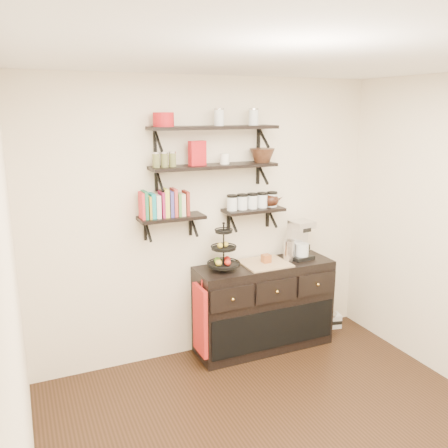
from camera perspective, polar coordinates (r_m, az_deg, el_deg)
ceiling at (r=2.96m, az=11.68°, el=19.24°), size 3.50×3.50×0.02m
back_wall at (r=4.61m, az=-1.81°, el=0.53°), size 3.50×0.02×2.70m
left_wall at (r=2.63m, az=-23.63°, el=-11.08°), size 0.02×3.50×2.70m
shelf_top at (r=4.37m, az=-1.23°, el=11.49°), size 1.20×0.27×0.23m
shelf_mid at (r=4.40m, az=-1.21°, el=6.93°), size 1.20×0.27×0.23m
shelf_low_left at (r=4.35m, az=-6.36°, el=0.69°), size 0.60×0.25×0.23m
shelf_low_right at (r=4.66m, az=3.53°, el=1.64°), size 0.60×0.25×0.23m
cookbooks at (r=4.30m, az=-7.07°, el=2.40°), size 0.43×0.15×0.26m
glass_canisters at (r=4.64m, az=3.44°, el=2.67°), size 0.54×0.10×0.13m
sideboard at (r=4.90m, az=4.81°, el=-9.79°), size 1.40×0.50×0.92m
fruit_stand at (r=4.50m, az=-0.03°, el=-3.67°), size 0.31×0.31×0.45m
candle at (r=4.73m, az=5.09°, el=-4.15°), size 0.08×0.08×0.08m
coffee_maker at (r=4.91m, az=9.09°, el=-1.95°), size 0.24×0.23×0.40m
thermal_carafe at (r=4.82m, az=7.84°, el=-3.21°), size 0.11×0.11×0.22m
apron at (r=4.52m, az=-2.88°, el=-11.51°), size 0.04×0.29×0.67m
radio at (r=5.56m, az=12.36°, el=-11.22°), size 0.31×0.23×0.17m
recipe_box at (r=4.32m, az=-3.23°, el=8.50°), size 0.17×0.09×0.22m
walnut_bowl at (r=4.60m, az=4.62°, el=8.23°), size 0.24×0.24×0.13m
ramekins at (r=4.43m, az=0.07°, el=7.84°), size 0.09×0.09×0.10m
teapot at (r=4.73m, az=5.71°, el=2.99°), size 0.22×0.18×0.15m
red_pot at (r=4.21m, az=-7.29°, el=12.37°), size 0.18×0.18×0.12m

